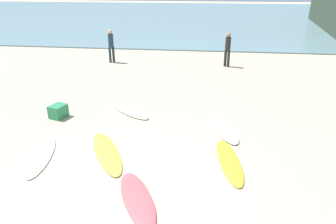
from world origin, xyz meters
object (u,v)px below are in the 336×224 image
(surfboard_4, at_px, (130,110))
(beachgoer_mid, at_px, (111,44))
(surfboard_2, at_px, (41,156))
(beach_cooler, at_px, (58,111))
(surfboard_5, at_px, (229,161))
(surfboard_1, at_px, (225,129))
(surfboard_3, at_px, (137,198))
(surfboard_0, at_px, (107,152))
(beachgoer_near, at_px, (228,48))

(surfboard_4, relative_size, beachgoer_mid, 1.11)
(surfboard_2, distance_m, beach_cooler, 2.52)
(surfboard_2, relative_size, surfboard_5, 0.95)
(surfboard_1, relative_size, surfboard_2, 0.94)
(surfboard_3, xyz_separation_m, beachgoer_mid, (-3.82, 11.15, 0.95))
(surfboard_3, distance_m, surfboard_5, 2.63)
(surfboard_4, bearing_deg, surfboard_3, 56.15)
(surfboard_0, height_order, beachgoer_near, beachgoer_near)
(surfboard_2, height_order, surfboard_4, surfboard_4)
(beachgoer_near, height_order, beach_cooler, beachgoer_near)
(surfboard_1, xyz_separation_m, surfboard_3, (-1.98, -3.49, -0.00))
(surfboard_1, xyz_separation_m, beach_cooler, (-5.48, 0.31, 0.17))
(surfboard_1, xyz_separation_m, beachgoer_mid, (-5.80, 7.66, 0.95))
(surfboard_5, bearing_deg, surfboard_4, 130.64)
(surfboard_2, bearing_deg, beachgoer_near, -131.34)
(surfboard_2, bearing_deg, surfboard_0, 179.50)
(beachgoer_near, bearing_deg, surfboard_2, 99.11)
(surfboard_2, height_order, surfboard_3, surfboard_3)
(surfboard_2, bearing_deg, beachgoer_mid, -97.07)
(surfboard_0, bearing_deg, beach_cooler, 109.32)
(surfboard_1, relative_size, surfboard_4, 0.99)
(surfboard_4, bearing_deg, beachgoer_mid, -117.97)
(surfboard_0, relative_size, beach_cooler, 4.48)
(surfboard_2, relative_size, surfboard_4, 1.06)
(surfboard_4, xyz_separation_m, beachgoer_mid, (-2.57, 6.60, 0.95))
(surfboard_3, relative_size, beachgoer_mid, 1.09)
(surfboard_5, relative_size, beachgoer_mid, 1.23)
(surfboard_5, distance_m, beachgoer_near, 9.37)
(surfboard_1, bearing_deg, surfboard_0, -165.98)
(surfboard_1, distance_m, beach_cooler, 5.49)
(surfboard_1, height_order, surfboard_4, surfboard_1)
(surfboard_4, xyz_separation_m, beachgoer_near, (3.67, 6.47, 0.94))
(beachgoer_near, bearing_deg, beachgoer_mid, 36.60)
(surfboard_1, distance_m, surfboard_5, 1.79)
(surfboard_4, relative_size, beach_cooler, 3.74)
(surfboard_4, height_order, surfboard_5, surfboard_4)
(surfboard_0, bearing_deg, surfboard_2, 163.49)
(surfboard_0, relative_size, surfboard_3, 1.22)
(surfboard_1, distance_m, beachgoer_mid, 9.65)
(surfboard_1, bearing_deg, surfboard_4, 146.78)
(beach_cooler, bearing_deg, beachgoer_mid, 92.52)
(surfboard_1, bearing_deg, surfboard_2, -171.36)
(surfboard_2, relative_size, beach_cooler, 3.97)
(surfboard_1, xyz_separation_m, surfboard_5, (0.03, -1.79, -0.01))
(surfboard_3, distance_m, beachgoer_mid, 11.82)
(surfboard_1, distance_m, surfboard_4, 3.40)
(beach_cooler, bearing_deg, surfboard_5, -20.86)
(surfboard_5, bearing_deg, surfboard_3, -148.01)
(surfboard_0, height_order, surfboard_1, surfboard_1)
(surfboard_4, relative_size, surfboard_5, 0.90)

